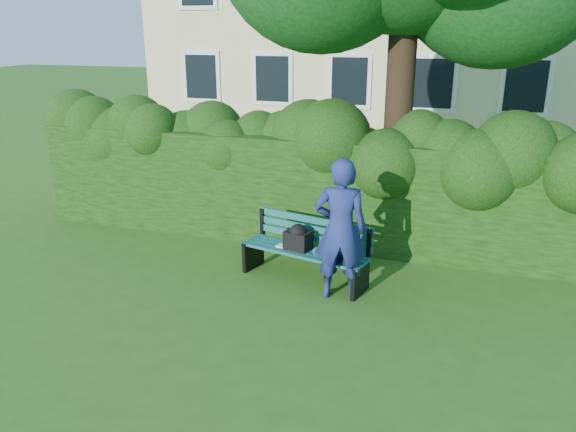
% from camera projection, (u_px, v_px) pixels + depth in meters
% --- Properties ---
extents(ground, '(80.00, 80.00, 0.00)m').
position_uv_depth(ground, '(274.00, 294.00, 7.72)').
color(ground, '#305819').
rests_on(ground, ground).
extents(hedge, '(10.00, 1.00, 1.80)m').
position_uv_depth(hedge, '(318.00, 190.00, 9.42)').
color(hedge, black).
rests_on(hedge, ground).
extents(park_bench, '(1.95, 0.97, 0.89)m').
position_uv_depth(park_bench, '(311.00, 248.00, 8.00)').
color(park_bench, '#0F474C').
rests_on(park_bench, ground).
extents(man_reading, '(0.78, 0.59, 1.93)m').
position_uv_depth(man_reading, '(340.00, 230.00, 7.36)').
color(man_reading, navy).
rests_on(man_reading, ground).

